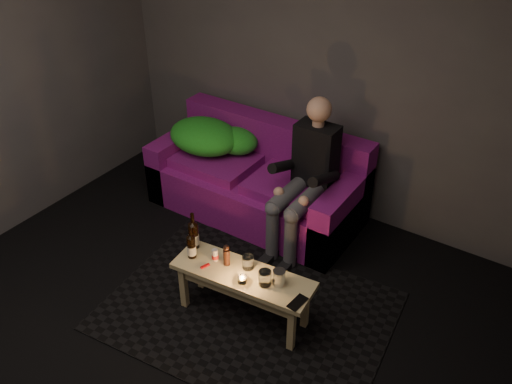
{
  "coord_description": "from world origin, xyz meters",
  "views": [
    {
      "loc": [
        1.82,
        -1.54,
        2.86
      ],
      "look_at": [
        -0.11,
        1.37,
        0.53
      ],
      "focal_mm": 38.0,
      "sensor_mm": 36.0,
      "label": 1
    }
  ],
  "objects_px": {
    "person": "(306,174)",
    "beer_bottle_b": "(191,246)",
    "coffee_table": "(243,281)",
    "steel_cup": "(279,278)",
    "beer_bottle_a": "(194,235)",
    "sofa": "(258,182)"
  },
  "relations": [
    {
      "from": "person",
      "to": "beer_bottle_b",
      "type": "distance_m",
      "value": 1.11
    },
    {
      "from": "coffee_table",
      "to": "steel_cup",
      "type": "distance_m",
      "value": 0.29
    },
    {
      "from": "person",
      "to": "beer_bottle_a",
      "type": "height_order",
      "value": "person"
    },
    {
      "from": "coffee_table",
      "to": "beer_bottle_b",
      "type": "bearing_deg",
      "value": -172.09
    },
    {
      "from": "sofa",
      "to": "beer_bottle_b",
      "type": "bearing_deg",
      "value": -78.82
    },
    {
      "from": "sofa",
      "to": "coffee_table",
      "type": "height_order",
      "value": "sofa"
    },
    {
      "from": "person",
      "to": "beer_bottle_b",
      "type": "relative_size",
      "value": 4.97
    },
    {
      "from": "sofa",
      "to": "steel_cup",
      "type": "relative_size",
      "value": 16.17
    },
    {
      "from": "coffee_table",
      "to": "sofa",
      "type": "bearing_deg",
      "value": 118.69
    },
    {
      "from": "sofa",
      "to": "beer_bottle_b",
      "type": "relative_size",
      "value": 7.44
    },
    {
      "from": "beer_bottle_a",
      "to": "steel_cup",
      "type": "bearing_deg",
      "value": 0.22
    },
    {
      "from": "sofa",
      "to": "steel_cup",
      "type": "bearing_deg",
      "value": -51.31
    },
    {
      "from": "person",
      "to": "steel_cup",
      "type": "bearing_deg",
      "value": -70.28
    },
    {
      "from": "beer_bottle_a",
      "to": "beer_bottle_b",
      "type": "xyz_separation_m",
      "value": [
        0.06,
        -0.1,
        -0.02
      ]
    },
    {
      "from": "coffee_table",
      "to": "beer_bottle_b",
      "type": "relative_size",
      "value": 4.08
    },
    {
      "from": "person",
      "to": "beer_bottle_a",
      "type": "xyz_separation_m",
      "value": [
        -0.36,
        -0.96,
        -0.13
      ]
    },
    {
      "from": "coffee_table",
      "to": "steel_cup",
      "type": "xyz_separation_m",
      "value": [
        0.26,
        0.04,
        0.13
      ]
    },
    {
      "from": "coffee_table",
      "to": "beer_bottle_a",
      "type": "bearing_deg",
      "value": 174.73
    },
    {
      "from": "beer_bottle_a",
      "to": "coffee_table",
      "type": "bearing_deg",
      "value": -5.27
    },
    {
      "from": "coffee_table",
      "to": "beer_bottle_b",
      "type": "height_order",
      "value": "beer_bottle_b"
    },
    {
      "from": "beer_bottle_a",
      "to": "beer_bottle_b",
      "type": "bearing_deg",
      "value": -59.82
    },
    {
      "from": "beer_bottle_a",
      "to": "steel_cup",
      "type": "distance_m",
      "value": 0.7
    }
  ]
}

